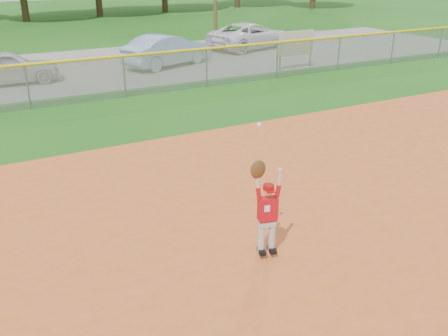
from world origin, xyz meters
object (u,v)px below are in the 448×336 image
Objects in this scene: car_white_b at (250,36)px; car_white_a at (6,67)px; ballplayer at (266,208)px; sponsor_sign at (296,44)px; car_blue at (167,50)px.

car_white_a is at bearing 85.75° from car_white_b.
car_white_a is 15.77m from ballplayer.
car_white_b is at bearing 79.24° from sponsor_sign.
car_white_b is (5.97, 2.37, -0.02)m from car_blue.
ballplayer reaches higher than car_white_a.
car_blue is 2.27× the size of sponsor_sign.
car_blue is 0.87× the size of car_white_b.
car_white_a is 7.09m from car_blue.
car_blue is 1.93× the size of ballplayer.
ballplayer is (-4.85, -15.98, 0.20)m from car_blue.
car_white_b is at bearing -76.76° from car_white_a.
car_white_b is 21.31m from ballplayer.
car_white_b is (13.05, 2.74, 0.03)m from car_white_a.
sponsor_sign is at bearing -145.19° from car_blue.
ballplayer is (-10.82, -18.35, 0.22)m from car_white_b.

